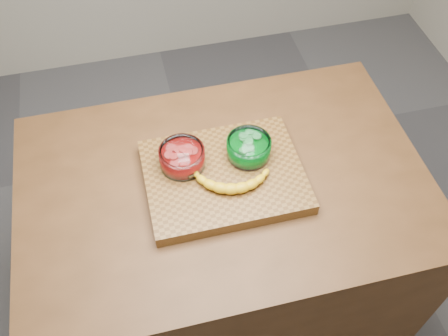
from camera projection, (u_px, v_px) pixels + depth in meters
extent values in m
plane|color=#505054|center=(224.00, 304.00, 2.16)|extent=(3.50, 3.50, 0.00)
cube|color=#4E2F17|center=(224.00, 254.00, 1.81)|extent=(1.20, 0.80, 0.90)
cube|color=brown|center=(224.00, 177.00, 1.44)|extent=(0.45, 0.35, 0.04)
cylinder|color=white|center=(182.00, 157.00, 1.42)|extent=(0.13, 0.13, 0.06)
cylinder|color=red|center=(182.00, 159.00, 1.42)|extent=(0.11, 0.11, 0.03)
cylinder|color=#FF5550|center=(182.00, 153.00, 1.40)|extent=(0.10, 0.10, 0.02)
cylinder|color=white|center=(249.00, 148.00, 1.44)|extent=(0.13, 0.13, 0.06)
cylinder|color=#008C1B|center=(249.00, 150.00, 1.45)|extent=(0.11, 0.11, 0.03)
cylinder|color=#66D971|center=(249.00, 144.00, 1.43)|extent=(0.10, 0.10, 0.02)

